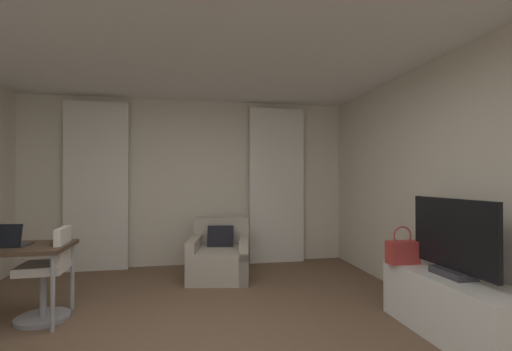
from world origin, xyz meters
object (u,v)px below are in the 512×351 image
object	(u,v)px
armchair	(220,258)
desk_chair	(48,279)
laptop	(8,242)
handbag_primary	(403,251)
tv_flatscreen	(453,240)
tv_console	(454,307)

from	to	relation	value
armchair	desk_chair	bearing A→B (deg)	-147.54
laptop	handbag_primary	distance (m)	3.76
armchair	handbag_primary	xyz separation A→B (m)	(1.65, -1.71, 0.37)
armchair	tv_flatscreen	size ratio (longest dim) A/B	1.06
armchair	desk_chair	size ratio (longest dim) A/B	1.13
laptop	tv_flatscreen	world-z (taller)	tv_flatscreen
armchair	tv_console	size ratio (longest dim) A/B	0.75
desk_chair	tv_flatscreen	bearing A→B (deg)	-16.82
tv_console	tv_flatscreen	world-z (taller)	tv_flatscreen
handbag_primary	tv_flatscreen	bearing A→B (deg)	-72.55
desk_chair	tv_console	distance (m)	3.71
armchair	tv_console	world-z (taller)	armchair
laptop	handbag_primary	xyz separation A→B (m)	(3.72, -0.54, -0.13)
desk_chair	handbag_primary	bearing A→B (deg)	-9.87
armchair	tv_flatscreen	world-z (taller)	tv_flatscreen
armchair	handbag_primary	size ratio (longest dim) A/B	2.70
armchair	tv_flatscreen	xyz separation A→B (m)	(1.80, -2.19, 0.56)
tv_flatscreen	handbag_primary	distance (m)	0.54
desk_chair	tv_flatscreen	world-z (taller)	tv_flatscreen
armchair	tv_flatscreen	bearing A→B (deg)	-50.61
laptop	tv_flatscreen	distance (m)	4.00
armchair	laptop	world-z (taller)	laptop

